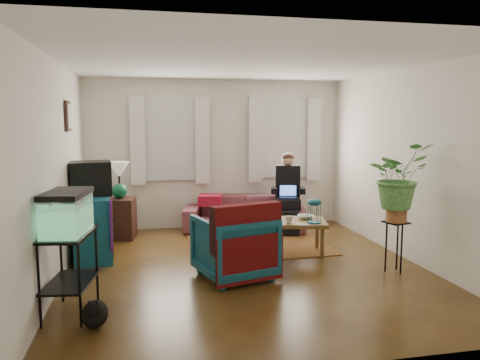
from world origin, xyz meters
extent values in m
cube|color=#4F2B14|center=(0.00, 0.00, 0.00)|extent=(4.50, 5.00, 0.01)
cube|color=white|center=(0.00, 0.00, 2.60)|extent=(4.50, 5.00, 0.01)
cube|color=silver|center=(0.00, 2.50, 1.30)|extent=(4.50, 0.01, 2.60)
cube|color=silver|center=(0.00, -2.50, 1.30)|extent=(4.50, 0.01, 2.60)
cube|color=silver|center=(-2.25, 0.00, 1.30)|extent=(0.01, 5.00, 2.60)
cube|color=silver|center=(2.25, 0.00, 1.30)|extent=(0.01, 5.00, 2.60)
cube|color=white|center=(-0.80, 2.48, 1.55)|extent=(1.08, 0.04, 1.38)
cube|color=white|center=(1.25, 2.48, 1.55)|extent=(1.08, 0.04, 1.38)
cube|color=white|center=(-0.80, 2.40, 1.55)|extent=(1.36, 0.06, 1.50)
cube|color=white|center=(1.25, 2.40, 1.55)|extent=(1.36, 0.06, 1.50)
cube|color=#3D2616|center=(-2.21, 0.85, 1.95)|extent=(0.04, 0.32, 0.40)
cube|color=maroon|center=(0.43, 1.05, 0.01)|extent=(2.05, 1.67, 0.01)
imported|color=brown|center=(0.43, 2.05, 0.40)|extent=(2.19, 1.28, 0.80)
cube|color=#3C2616|center=(-1.65, 1.94, 0.33)|extent=(0.52, 0.52, 0.65)
cube|color=#125B70|center=(-1.99, 0.89, 0.44)|extent=(0.61, 1.02, 0.87)
cube|color=black|center=(-1.98, 0.99, 1.10)|extent=(0.59, 0.55, 0.46)
cube|color=black|center=(-2.00, -1.03, 0.40)|extent=(0.51, 0.78, 0.81)
cube|color=#7FD899|center=(-2.00, -1.03, 1.02)|extent=(0.45, 0.71, 0.43)
ellipsoid|color=black|center=(-1.74, -1.40, 0.16)|extent=(0.25, 0.37, 0.31)
imported|color=#105560|center=(-0.22, -0.30, 0.43)|extent=(1.01, 0.97, 0.85)
cube|color=#9E0A0A|center=(-0.13, -0.62, 0.60)|extent=(0.88, 0.42, 0.70)
cube|color=olive|center=(0.67, 0.55, 0.24)|extent=(1.29, 0.89, 0.49)
imported|color=white|center=(0.38, 0.51, 0.54)|extent=(0.16, 0.16, 0.10)
imported|color=beige|center=(0.68, 0.35, 0.54)|extent=(0.13, 0.13, 0.10)
imported|color=white|center=(1.00, 0.58, 0.52)|extent=(0.28, 0.28, 0.06)
cylinder|color=#B21414|center=(0.39, 0.78, 0.51)|extent=(0.43, 0.43, 0.04)
cube|color=black|center=(1.80, -0.51, 0.32)|extent=(0.33, 0.33, 0.64)
imported|color=#599947|center=(1.80, -0.51, 1.09)|extent=(0.87, 0.80, 0.82)
camera|label=1|loc=(-1.27, -5.69, 1.90)|focal=35.00mm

